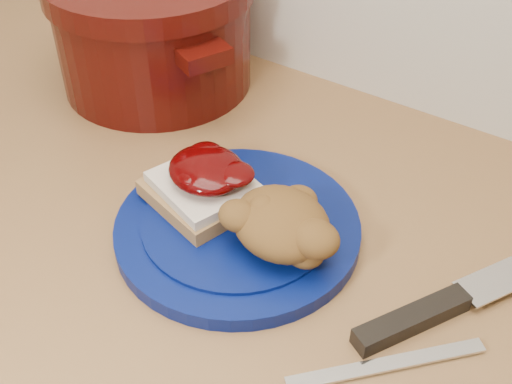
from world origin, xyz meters
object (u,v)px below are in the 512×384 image
Objects in this scene: butter_knife at (387,364)px; dutch_oven at (154,29)px; chef_knife at (449,303)px; plate at (238,228)px; pepper_grinder at (175,30)px.

dutch_oven reaches higher than butter_knife.
dutch_oven is at bearing 100.42° from chef_knife.
dutch_oven is (-0.48, 0.26, 0.08)m from butter_knife.
chef_knife is at bearing 30.32° from butter_knife.
chef_knife is 0.09m from butter_knife.
pepper_grinder is (-0.28, 0.23, 0.06)m from plate.
chef_knife is 0.81× the size of dutch_oven.
plate is 0.23m from chef_knife.
pepper_grinder reaches higher than butter_knife.
dutch_oven is at bearing 104.60° from butter_knife.
butter_knife is at bearing -28.05° from dutch_oven.
chef_knife is 0.54m from pepper_grinder.
plate is 0.35m from dutch_oven.
chef_knife is at bearing 7.42° from plate.
chef_knife is at bearing -18.26° from dutch_oven.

